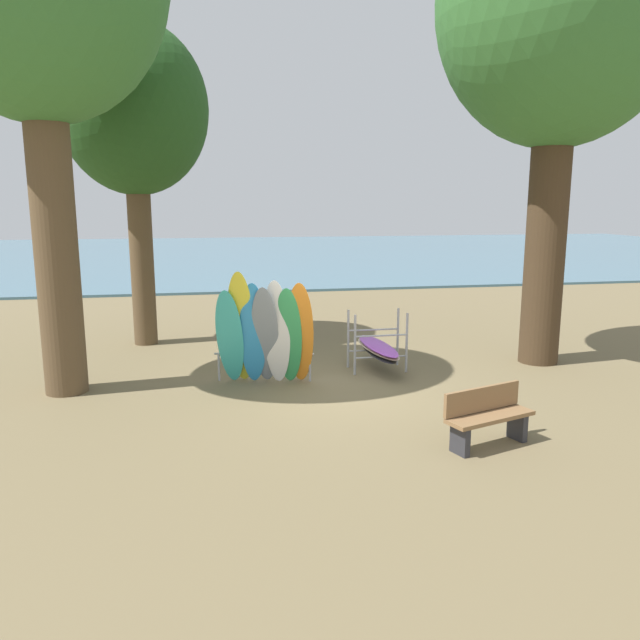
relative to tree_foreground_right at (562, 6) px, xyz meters
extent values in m
plane|color=brown|center=(-4.97, -0.97, -7.32)|extent=(80.00, 80.00, 0.00)
cube|color=#477084|center=(-4.97, 29.51, -7.27)|extent=(80.00, 36.00, 0.10)
cylinder|color=brown|center=(-9.79, -0.37, -4.35)|extent=(0.76, 0.76, 5.93)
cylinder|color=#42301E|center=(0.00, 0.00, -4.39)|extent=(0.84, 0.84, 5.86)
cylinder|color=brown|center=(-8.68, 3.47, -5.05)|extent=(0.57, 0.57, 4.53)
ellipsoid|color=#234C1E|center=(-8.68, 3.47, -1.69)|extent=(3.46, 3.46, 3.98)
ellipsoid|color=#38B2AD|center=(-6.76, -0.50, -6.37)|extent=(0.68, 0.75, 1.90)
ellipsoid|color=yellow|center=(-6.54, -0.54, -6.19)|extent=(0.65, 0.83, 2.25)
ellipsoid|color=#2D8ED1|center=(-6.32, -0.57, -6.30)|extent=(0.58, 0.63, 2.02)
ellipsoid|color=gray|center=(-6.10, -0.60, -6.34)|extent=(0.65, 0.76, 1.95)
ellipsoid|color=white|center=(-5.88, -0.63, -6.28)|extent=(0.63, 0.58, 2.06)
ellipsoid|color=#339E56|center=(-5.65, -0.67, -6.36)|extent=(0.64, 0.62, 1.92)
ellipsoid|color=orange|center=(-5.43, -0.70, -6.30)|extent=(0.63, 0.67, 2.02)
cylinder|color=#9EA0A5|center=(-6.98, -0.17, -7.04)|extent=(0.04, 0.04, 0.55)
cylinder|color=#9EA0A5|center=(-5.22, -0.55, -7.04)|extent=(0.04, 0.04, 0.55)
cylinder|color=#9EA0A5|center=(-6.10, -0.36, -6.77)|extent=(1.93, 0.45, 0.04)
cylinder|color=#9EA0A5|center=(-4.24, -0.27, -6.69)|extent=(0.05, 0.05, 1.25)
cylinder|color=#9EA0A5|center=(-3.14, -0.27, -6.69)|extent=(0.05, 0.05, 1.25)
cylinder|color=#9EA0A5|center=(-4.24, 0.33, -6.69)|extent=(0.05, 0.05, 1.25)
cylinder|color=#9EA0A5|center=(-3.14, 0.33, -6.69)|extent=(0.05, 0.05, 1.25)
cylinder|color=#9EA0A5|center=(-3.69, -0.27, -6.97)|extent=(1.10, 0.04, 0.04)
cylinder|color=#9EA0A5|center=(-3.69, -0.27, -6.52)|extent=(1.10, 0.04, 0.04)
cylinder|color=#9EA0A5|center=(-3.69, 0.33, -6.97)|extent=(1.10, 0.04, 0.04)
cylinder|color=#9EA0A5|center=(-3.69, 0.33, -6.52)|extent=(1.10, 0.04, 0.04)
ellipsoid|color=black|center=(-3.66, 0.03, -6.92)|extent=(0.53, 2.11, 0.06)
ellipsoid|color=#C6B289|center=(-3.67, 0.03, -6.86)|extent=(0.66, 2.13, 0.06)
ellipsoid|color=purple|center=(-3.67, 0.03, -6.80)|extent=(0.59, 2.12, 0.06)
cube|color=#2D2D33|center=(-3.76, -4.46, -7.11)|extent=(0.20, 0.34, 0.42)
cube|color=#2D2D33|center=(-2.70, -4.10, -7.11)|extent=(0.20, 0.34, 0.42)
cube|color=olive|center=(-3.23, -4.28, -6.87)|extent=(1.45, 0.83, 0.06)
cube|color=olive|center=(-3.28, -4.11, -6.65)|extent=(1.35, 0.50, 0.36)
camera|label=1|loc=(-7.20, -12.10, -3.82)|focal=34.59mm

